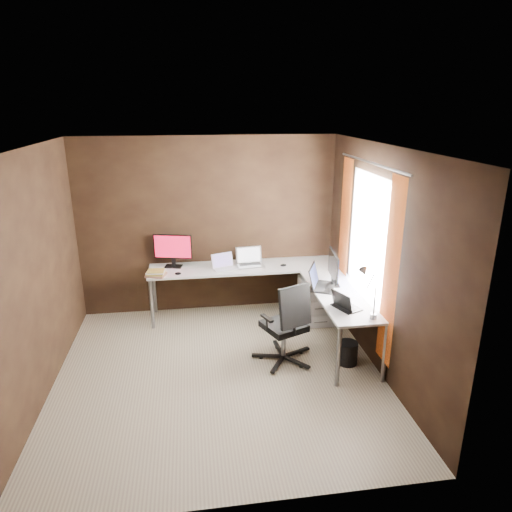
% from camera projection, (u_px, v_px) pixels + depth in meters
% --- Properties ---
extents(room, '(3.60, 3.60, 2.50)m').
position_uv_depth(room, '(248.00, 264.00, 4.85)').
color(room, '#B9B090').
rests_on(room, ground).
extents(desk, '(2.65, 2.25, 0.73)m').
position_uv_depth(desk, '(276.00, 280.00, 6.02)').
color(desk, white).
rests_on(desk, ground).
extents(drawer_pedestal, '(0.42, 0.50, 0.60)m').
position_uv_depth(drawer_pedestal, '(316.00, 300.00, 6.33)').
color(drawer_pedestal, white).
rests_on(drawer_pedestal, ground).
extents(monitor_left, '(0.53, 0.20, 0.46)m').
position_uv_depth(monitor_left, '(173.00, 249.00, 6.30)').
color(monitor_left, black).
rests_on(monitor_left, desk).
extents(monitor_right, '(0.15, 0.52, 0.43)m').
position_uv_depth(monitor_right, '(333.00, 267.00, 5.65)').
color(monitor_right, black).
rests_on(monitor_right, desk).
extents(laptop_white, '(0.36, 0.31, 0.21)m').
position_uv_depth(laptop_white, '(224.00, 266.00, 6.28)').
color(laptop_white, white).
rests_on(laptop_white, desk).
extents(laptop_silver, '(0.39, 0.29, 0.25)m').
position_uv_depth(laptop_silver, '(250.00, 261.00, 6.43)').
color(laptop_silver, silver).
rests_on(laptop_silver, desk).
extents(laptop_black_big, '(0.44, 0.50, 0.27)m').
position_uv_depth(laptop_black_big, '(319.00, 283.00, 5.65)').
color(laptop_black_big, black).
rests_on(laptop_black_big, desk).
extents(laptop_black_small, '(0.32, 0.37, 0.21)m').
position_uv_depth(laptop_black_small, '(345.00, 305.00, 5.06)').
color(laptop_black_small, black).
rests_on(laptop_black_small, desk).
extents(book_stack, '(0.29, 0.26, 0.08)m').
position_uv_depth(book_stack, '(156.00, 273.00, 6.02)').
color(book_stack, '#8F5F4D').
rests_on(book_stack, desk).
extents(mouse_left, '(0.10, 0.07, 0.03)m').
position_uv_depth(mouse_left, '(178.00, 274.00, 6.07)').
color(mouse_left, black).
rests_on(mouse_left, desk).
extents(mouse_corner, '(0.10, 0.07, 0.03)m').
position_uv_depth(mouse_corner, '(283.00, 265.00, 6.38)').
color(mouse_corner, black).
rests_on(mouse_corner, desk).
extents(desk_lamp, '(0.19, 0.21, 0.56)m').
position_uv_depth(desk_lamp, '(368.00, 286.00, 4.78)').
color(desk_lamp, slate).
rests_on(desk_lamp, desk).
extents(office_chair, '(0.57, 0.60, 1.01)m').
position_uv_depth(office_chair, '(285.00, 339.00, 5.32)').
color(office_chair, black).
rests_on(office_chair, ground).
extents(wastebasket, '(0.31, 0.31, 0.27)m').
position_uv_depth(wastebasket, '(348.00, 353.00, 5.32)').
color(wastebasket, black).
rests_on(wastebasket, ground).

